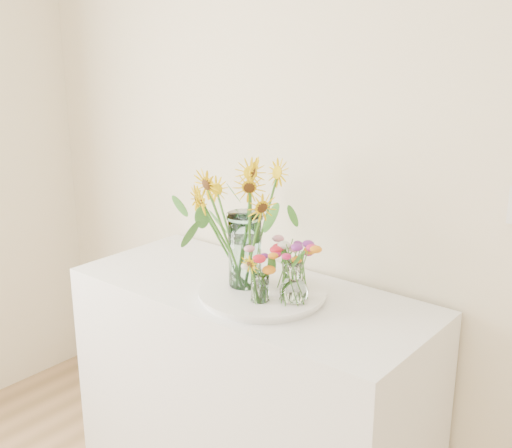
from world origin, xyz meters
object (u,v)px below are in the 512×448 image
counter (250,395)px  tray (262,295)px  small_vase_a (260,287)px  small_vase_c (292,275)px  small_vase_b (294,283)px  mason_jar (245,250)px

counter → tray: 0.47m
small_vase_a → small_vase_c: small_vase_c is taller
small_vase_b → small_vase_c: bearing=128.7°
small_vase_c → mason_jar: bearing=-151.6°
mason_jar → small_vase_b: size_ratio=1.93×
counter → small_vase_c: (0.16, 0.05, 0.53)m
small_vase_c → tray: bearing=-129.1°
small_vase_b → small_vase_c: 0.12m
small_vase_a → small_vase_b: (0.09, 0.07, 0.02)m
small_vase_a → mason_jar: bearing=149.5°
small_vase_c → small_vase_b: bearing=-51.3°
tray → mason_jar: 0.17m
small_vase_b → small_vase_a: bearing=-143.7°
tray → small_vase_b: bearing=-2.8°
counter → mason_jar: mason_jar is taller
tray → small_vase_b: 0.17m
small_vase_c → counter: bearing=-164.2°
counter → small_vase_c: small_vase_c is taller
small_vase_b → mason_jar: bearing=177.4°
small_vase_b → counter: bearing=168.8°
small_vase_a → tray: bearing=123.9°
counter → mason_jar: (0.01, -0.04, 0.61)m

